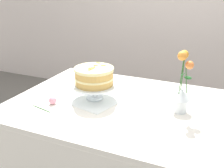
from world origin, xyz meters
TOP-DOWN VIEW (x-y plane):
  - dining_table at (0.00, -0.03)m, footprint 1.40×1.00m
  - linen_napkin at (-0.20, -0.01)m, footprint 0.39×0.39m
  - cake_stand at (-0.20, -0.01)m, footprint 0.29×0.29m
  - layer_cake at (-0.20, -0.01)m, footprint 0.25×0.25m
  - flower_vase at (0.34, 0.03)m, footprint 0.11×0.11m
  - fallen_rose at (-0.40, -0.18)m, footprint 0.15×0.13m

SIDE VIEW (x-z plane):
  - dining_table at x=0.00m, z-range 0.28..1.02m
  - linen_napkin at x=-0.20m, z-range 0.74..0.74m
  - fallen_rose at x=-0.40m, z-range 0.74..0.79m
  - cake_stand at x=-0.20m, z-range 0.77..0.87m
  - flower_vase at x=0.34m, z-range 0.69..1.06m
  - layer_cake at x=-0.20m, z-range 0.84..0.96m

